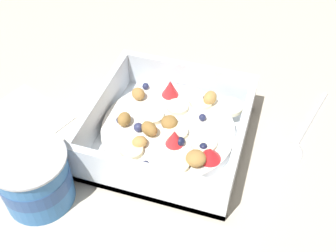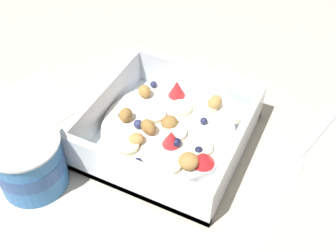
# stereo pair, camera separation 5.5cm
# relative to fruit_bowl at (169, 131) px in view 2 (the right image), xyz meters

# --- Properties ---
(ground_plane) EXTENTS (2.40, 2.40, 0.00)m
(ground_plane) POSITION_rel_fruit_bowl_xyz_m (0.01, -0.01, -0.02)
(ground_plane) COLOR beige
(fruit_bowl) EXTENTS (0.21, 0.21, 0.06)m
(fruit_bowl) POSITION_rel_fruit_bowl_xyz_m (0.00, 0.00, 0.00)
(fruit_bowl) COLOR white
(fruit_bowl) RESTS_ON ground
(spoon) EXTENTS (0.07, 0.17, 0.01)m
(spoon) POSITION_rel_fruit_bowl_xyz_m (-0.17, -0.05, -0.02)
(spoon) COLOR silver
(spoon) RESTS_ON ground
(yogurt_cup) EXTENTS (0.09, 0.09, 0.08)m
(yogurt_cup) POSITION_rel_fruit_bowl_xyz_m (0.12, 0.14, 0.02)
(yogurt_cup) COLOR #3370B7
(yogurt_cup) RESTS_ON ground
(folded_napkin) EXTENTS (0.15, 0.15, 0.01)m
(folded_napkin) POSITION_rel_fruit_bowl_xyz_m (0.22, 0.03, -0.02)
(folded_napkin) COLOR white
(folded_napkin) RESTS_ON ground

